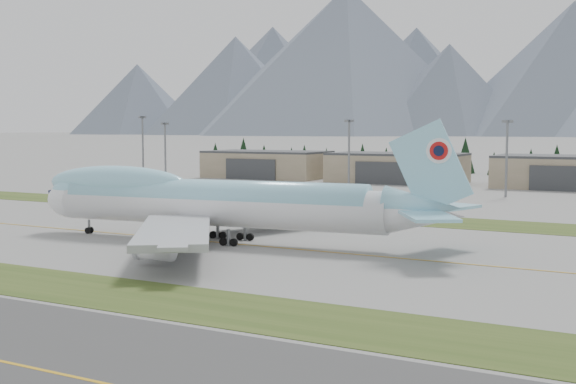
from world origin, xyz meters
The scene contains 12 objects.
ground centered at (0.00, 0.00, 0.00)m, with size 7000.00×7000.00×0.00m, color slate.
grass_strip_near centered at (0.00, -38.00, 0.00)m, with size 400.00×14.00×0.08m, color #324819.
grass_strip_far centered at (0.00, 45.00, 0.00)m, with size 400.00×18.00×0.08m, color #324819.
taxiway_line_main centered at (0.00, 0.00, 0.00)m, with size 400.00×0.40×0.02m, color gold.
boeing_747_freighter centered at (4.08, 0.53, 6.93)m, with size 79.95×68.56×21.02m.
hangar_left centered at (-70.00, 149.90, 5.39)m, with size 48.00×26.60×10.80m.
hangar_center centered at (-15.00, 149.90, 5.39)m, with size 48.00×26.60×10.80m.
hangar_right centered at (45.00, 149.90, 5.39)m, with size 48.00×26.60×10.80m.
floodlight_masts centered at (-45.31, 110.75, 15.89)m, with size 137.07×6.92×24.37m.
service_vehicle_a centered at (-33.70, 119.55, 0.00)m, with size 1.58×3.93×1.34m, color silver.
service_vehicle_b centered at (8.14, 131.53, 0.00)m, with size 1.37×3.89×1.28m, color gold.
conifer_belt centered at (13.97, 212.85, 6.97)m, with size 280.60×15.42×16.96m.
Camera 1 is at (73.50, -102.74, 19.38)m, focal length 45.00 mm.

